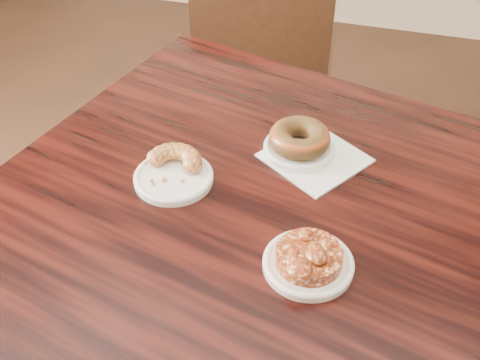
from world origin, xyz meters
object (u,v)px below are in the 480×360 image
(glazed_donut, at_px, (300,138))
(apple_fritter, at_px, (309,254))
(cafe_table, at_px, (251,329))
(cruller_fragment, at_px, (173,169))
(chair_far, at_px, (268,70))

(glazed_donut, height_order, apple_fritter, glazed_donut)
(cafe_table, distance_m, cruller_fragment, 0.44)
(cafe_table, height_order, cruller_fragment, cruller_fragment)
(cafe_table, height_order, chair_far, chair_far)
(chair_far, relative_size, apple_fritter, 6.18)
(glazed_donut, height_order, cruller_fragment, glazed_donut)
(chair_far, bearing_deg, apple_fritter, 101.95)
(cafe_table, distance_m, chair_far, 0.99)
(cafe_table, distance_m, glazed_donut, 0.45)
(apple_fritter, xyz_separation_m, cruller_fragment, (-0.29, 0.14, -0.00))
(apple_fritter, bearing_deg, cruller_fragment, 153.72)
(chair_far, bearing_deg, cruller_fragment, 87.43)
(cafe_table, xyz_separation_m, glazed_donut, (0.05, 0.18, 0.41))
(chair_far, height_order, glazed_donut, chair_far)
(glazed_donut, bearing_deg, chair_far, 107.40)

